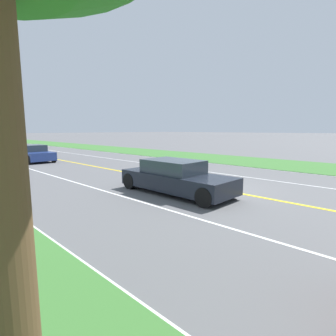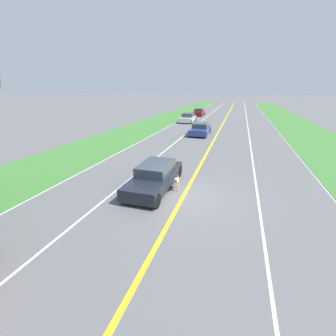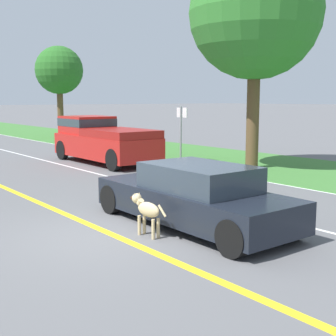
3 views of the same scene
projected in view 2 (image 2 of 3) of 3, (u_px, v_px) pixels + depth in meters
The scene contains 11 objects.
ground_plane at pixel (183, 196), 11.06m from camera, with size 400.00×400.00×0.00m, color #5B5B5E.
centre_divider_line at pixel (183, 196), 11.05m from camera, with size 0.18×160.00×0.01m, color yellow.
lane_edge_line_right at pixel (66, 180), 13.02m from camera, with size 0.14×160.00×0.01m, color white.
lane_dash_same_dir at pixel (120, 187), 12.04m from camera, with size 0.10×160.00×0.01m, color white.
lane_dash_oncoming at pixel (259, 207), 10.07m from camera, with size 0.10×160.00×0.01m, color white.
grass_verge_right at pixel (26, 174), 13.86m from camera, with size 6.00×160.00×0.03m, color #3D7533.
ego_car at pixel (155, 176), 11.86m from camera, with size 1.82×4.77×1.31m.
dog at pixel (177, 181), 11.54m from camera, with size 0.26×1.03×0.82m.
car_trailing_near at pixel (200, 129), 25.52m from camera, with size 1.92×4.43×1.30m.
car_trailing_mid at pixel (188, 118), 34.83m from camera, with size 1.89×4.32×1.38m.
car_trailing_far at pixel (199, 112), 43.31m from camera, with size 1.80×4.32×1.33m.
Camera 2 is at (-2.24, 9.72, 5.03)m, focal length 24.00 mm.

